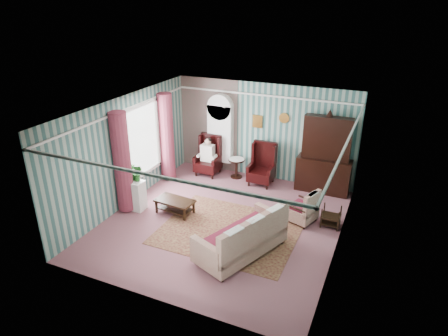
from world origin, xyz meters
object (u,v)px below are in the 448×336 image
at_px(bookcase, 220,138).
at_px(sofa, 241,234).
at_px(floral_armchair, 302,202).
at_px(plant_stand, 134,195).
at_px(round_side_table, 236,168).
at_px(wingback_right, 261,165).
at_px(nest_table, 331,216).
at_px(coffee_table, 175,206).
at_px(dresser_hutch, 325,153).
at_px(wingback_left, 208,156).
at_px(seated_woman, 208,157).

xyz_separation_m(bookcase, sofa, (2.23, -3.87, -0.63)).
height_order(sofa, floral_armchair, floral_armchair).
bearing_deg(plant_stand, round_side_table, 59.62).
height_order(wingback_right, floral_armchair, wingback_right).
distance_m(nest_table, coffee_table, 3.91).
xyz_separation_m(dresser_hutch, wingback_left, (-3.50, -0.27, -0.55)).
height_order(seated_woman, round_side_table, seated_woman).
bearing_deg(nest_table, seated_woman, 159.15).
bearing_deg(floral_armchair, wingback_right, 63.95).
distance_m(round_side_table, plant_stand, 3.36).
bearing_deg(floral_armchair, seated_woman, 83.37).
relative_size(wingback_right, coffee_table, 1.27).
bearing_deg(seated_woman, coffee_table, -83.66).
xyz_separation_m(wingback_right, plant_stand, (-2.55, -2.75, -0.22)).
bearing_deg(dresser_hutch, floral_armchair, -94.43).
relative_size(wingback_left, coffee_table, 1.27).
bearing_deg(dresser_hutch, bookcase, 177.89).
bearing_deg(coffee_table, floral_armchair, 16.62).
bearing_deg(coffee_table, sofa, -23.46).
xyz_separation_m(wingback_left, seated_woman, (0.00, 0.00, -0.04)).
distance_m(bookcase, plant_stand, 3.39).
height_order(nest_table, coffee_table, nest_table).
relative_size(sofa, coffee_table, 2.15).
bearing_deg(seated_woman, sofa, -54.47).
xyz_separation_m(wingback_left, wingback_right, (1.75, 0.00, 0.00)).
bearing_deg(round_side_table, plant_stand, -120.38).
height_order(sofa, coffee_table, sofa).
relative_size(bookcase, nest_table, 4.15).
bearing_deg(round_side_table, seated_woman, -170.54).
xyz_separation_m(wingback_right, round_side_table, (-0.85, 0.15, -0.33)).
xyz_separation_m(seated_woman, sofa, (2.48, -3.48, -0.10)).
distance_m(seated_woman, round_side_table, 0.96).
distance_m(plant_stand, floral_armchair, 4.31).
bearing_deg(nest_table, coffee_table, -165.65).
xyz_separation_m(plant_stand, coffee_table, (1.08, 0.23, -0.21)).
bearing_deg(nest_table, dresser_hutch, 107.39).
height_order(wingback_left, wingback_right, same).
relative_size(round_side_table, coffee_table, 0.61).
xyz_separation_m(bookcase, coffee_table, (0.03, -2.91, -0.93)).
xyz_separation_m(bookcase, wingback_right, (1.50, -0.39, -0.50)).
bearing_deg(seated_woman, dresser_hutch, 4.41).
xyz_separation_m(wingback_right, nest_table, (2.32, -1.55, -0.35)).
distance_m(wingback_left, floral_armchair, 3.72).
relative_size(sofa, floral_armchair, 1.99).
height_order(dresser_hutch, wingback_left, dresser_hutch).
xyz_separation_m(bookcase, round_side_table, (0.65, -0.24, -0.82)).
height_order(floral_armchair, coffee_table, floral_armchair).
xyz_separation_m(dresser_hutch, round_side_table, (-2.60, -0.12, -0.88)).
distance_m(bookcase, wingback_left, 0.68).
distance_m(plant_stand, coffee_table, 1.13).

